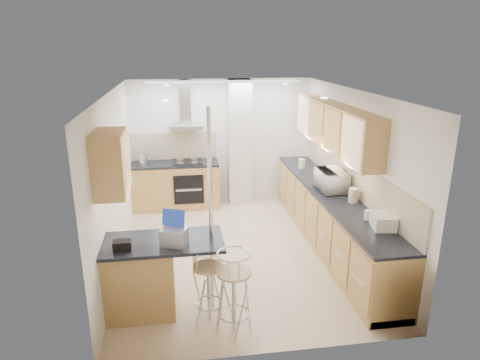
{
  "coord_description": "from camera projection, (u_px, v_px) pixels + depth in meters",
  "views": [
    {
      "loc": [
        -0.88,
        -6.09,
        3.15
      ],
      "look_at": [
        0.06,
        0.2,
        1.12
      ],
      "focal_mm": 32.0,
      "sensor_mm": 36.0,
      "label": 1
    }
  ],
  "objects": [
    {
      "name": "ground",
      "position": [
        238.0,
        250.0,
        6.82
      ],
      "size": [
        4.8,
        4.8,
        0.0
      ],
      "primitive_type": "plane",
      "color": "tan",
      "rests_on": "ground"
    },
    {
      "name": "laptop",
      "position": [
        174.0,
        237.0,
        4.89
      ],
      "size": [
        0.34,
        0.3,
        0.2
      ],
      "primitive_type": "cube",
      "rotation": [
        0.0,
        0.0,
        -0.37
      ],
      "color": "#A9AAB1",
      "rests_on": "peninsula"
    },
    {
      "name": "peninsula",
      "position": [
        163.0,
        276.0,
        5.15
      ],
      "size": [
        1.47,
        0.72,
        0.94
      ],
      "color": "tan",
      "rests_on": "ground"
    },
    {
      "name": "jar_a",
      "position": [
        302.0,
        163.0,
        8.0
      ],
      "size": [
        0.13,
        0.13,
        0.18
      ],
      "primitive_type": "cylinder",
      "rotation": [
        0.0,
        0.0,
        0.1
      ],
      "color": "#EDE5CE",
      "rests_on": "right_counter"
    },
    {
      "name": "jar_b",
      "position": [
        320.0,
        173.0,
        7.42
      ],
      "size": [
        0.13,
        0.13,
        0.16
      ],
      "primitive_type": "cylinder",
      "rotation": [
        0.0,
        0.0,
        0.15
      ],
      "color": "#EDE5CE",
      "rests_on": "right_counter"
    },
    {
      "name": "room_shell",
      "position": [
        255.0,
        150.0,
        6.75
      ],
      "size": [
        3.64,
        4.84,
        2.51
      ],
      "color": "white",
      "rests_on": "ground"
    },
    {
      "name": "bar_stool_near",
      "position": [
        209.0,
        285.0,
        5.0
      ],
      "size": [
        0.41,
        0.41,
        0.93
      ],
      "primitive_type": null,
      "rotation": [
        0.0,
        0.0,
        0.08
      ],
      "color": "tan",
      "rests_on": "ground"
    },
    {
      "name": "back_counter",
      "position": [
        176.0,
        185.0,
        8.53
      ],
      "size": [
        1.7,
        0.63,
        0.92
      ],
      "color": "tan",
      "rests_on": "ground"
    },
    {
      "name": "right_counter",
      "position": [
        330.0,
        218.0,
        6.89
      ],
      "size": [
        0.63,
        4.4,
        0.92
      ],
      "color": "tan",
      "rests_on": "ground"
    },
    {
      "name": "jar_d",
      "position": [
        368.0,
        215.0,
        5.66
      ],
      "size": [
        0.13,
        0.13,
        0.13
      ],
      "primitive_type": "cylinder",
      "rotation": [
        0.0,
        0.0,
        0.31
      ],
      "color": "white",
      "rests_on": "right_counter"
    },
    {
      "name": "bag",
      "position": [
        122.0,
        245.0,
        4.79
      ],
      "size": [
        0.21,
        0.15,
        0.11
      ],
      "primitive_type": "cube",
      "rotation": [
        0.0,
        0.0,
        0.05
      ],
      "color": "black",
      "rests_on": "peninsula"
    },
    {
      "name": "bar_stool_end",
      "position": [
        234.0,
        293.0,
        4.77
      ],
      "size": [
        0.54,
        0.54,
        1.0
      ],
      "primitive_type": null,
      "rotation": [
        0.0,
        0.0,
        1.12
      ],
      "color": "tan",
      "rests_on": "ground"
    },
    {
      "name": "microwave",
      "position": [
        332.0,
        180.0,
        6.77
      ],
      "size": [
        0.41,
        0.6,
        0.33
      ],
      "primitive_type": "imported",
      "rotation": [
        0.0,
        0.0,
        1.59
      ],
      "color": "white",
      "rests_on": "right_counter"
    },
    {
      "name": "bread_bin",
      "position": [
        383.0,
        221.0,
        5.4
      ],
      "size": [
        0.33,
        0.38,
        0.18
      ],
      "primitive_type": "cube",
      "rotation": [
        0.0,
        0.0,
        -0.19
      ],
      "color": "#EDE5CE",
      "rests_on": "right_counter"
    },
    {
      "name": "jar_c",
      "position": [
        353.0,
        195.0,
        6.28
      ],
      "size": [
        0.14,
        0.14,
        0.21
      ],
      "primitive_type": "cylinder",
      "rotation": [
        0.0,
        0.0,
        -0.0
      ],
      "color": "#BDAF97",
      "rests_on": "right_counter"
    },
    {
      "name": "kettle",
      "position": [
        143.0,
        159.0,
        8.18
      ],
      "size": [
        0.16,
        0.16,
        0.24
      ],
      "primitive_type": "cylinder",
      "color": "#B4B7B9",
      "rests_on": "back_counter"
    }
  ]
}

